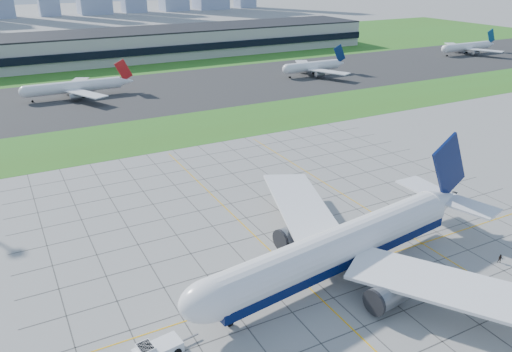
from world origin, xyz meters
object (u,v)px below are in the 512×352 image
Objects in this scene: crew_far at (500,259)px; distant_jet_3 at (468,47)px; airliner at (340,247)px; pushback_tug at (156,350)px; distant_jet_2 at (313,66)px; distant_jet_1 at (76,87)px; crew_near at (212,307)px.

crew_far is 244.03m from distant_jet_3.
airliner reaches higher than crew_far.
distant_jet_3 is (244.52, 157.23, 3.27)m from pushback_tug.
distant_jet_3 is at bearing 3.97° from distant_jet_2.
airliner is 155.26m from distant_jet_1.
pushback_tug is 0.23× the size of distant_jet_2.
crew_far is at bearing -28.77° from airliner.
distant_jet_2 is (115.86, 143.53, 3.59)m from crew_near.
distant_jet_1 is (5.22, 152.94, 3.59)m from crew_near.
distant_jet_2 is at bearing -4.86° from distant_jet_1.
pushback_tug is 290.73m from distant_jet_3.
airliner is 259.43m from distant_jet_3.
crew_near is at bearing 18.75° from pushback_tug.
airliner is 6.74× the size of pushback_tug.
pushback_tug is at bearing 140.96° from crew_near.
crew_near is 0.04× the size of distant_jet_1.
crew_near is (11.02, 5.54, -0.32)m from pushback_tug.
distant_jet_2 is at bearing -176.03° from distant_jet_3.
distant_jet_1 is 228.28m from distant_jet_3.
distant_jet_1 reaches higher than pushback_tug.
distant_jet_2 is (126.88, 149.07, 3.27)m from pushback_tug.
airliner is 1.57× the size of distant_jet_3.
crew_near is 0.04× the size of distant_jet_2.
distant_jet_2 is 1.00× the size of distant_jet_3.
distant_jet_1 is (-47.45, 165.07, 3.60)m from crew_far.
distant_jet_1 reaches higher than crew_near.
crew_near is 0.04× the size of distant_jet_3.
pushback_tug is 12.33m from crew_near.
crew_far is at bearing -137.82° from distant_jet_3.
pushback_tug is 0.23× the size of distant_jet_1.
distant_jet_3 is (233.50, 151.69, 3.59)m from crew_near.
distant_jet_3 is at bearing -0.31° from distant_jet_1.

